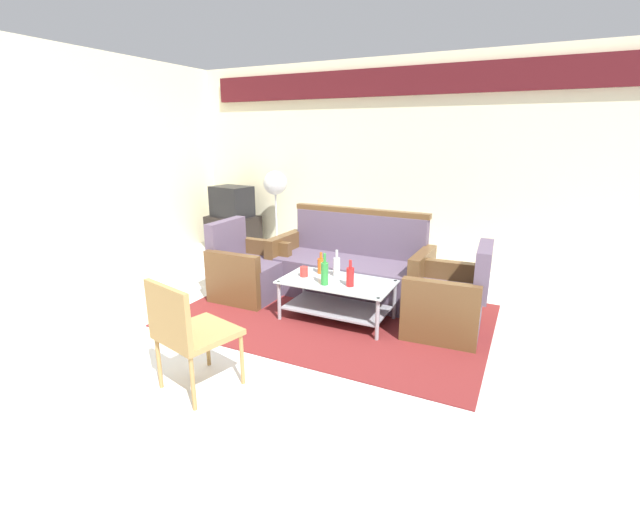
% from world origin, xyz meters
% --- Properties ---
extents(ground_plane, '(14.00, 14.00, 0.00)m').
position_xyz_m(ground_plane, '(0.00, 0.00, 0.00)').
color(ground_plane, white).
extents(wall_back, '(6.52, 0.19, 2.80)m').
position_xyz_m(wall_back, '(0.00, 3.05, 1.48)').
color(wall_back, beige).
rests_on(wall_back, ground).
extents(wall_left, '(0.12, 6.20, 2.80)m').
position_xyz_m(wall_left, '(-3.26, -0.10, 1.40)').
color(wall_left, beige).
rests_on(wall_left, ground).
extents(rug, '(3.04, 2.07, 0.01)m').
position_xyz_m(rug, '(0.13, 0.74, 0.01)').
color(rug, maroon).
rests_on(rug, ground).
extents(couch, '(1.82, 0.78, 0.96)m').
position_xyz_m(couch, '(0.04, 1.38, 0.32)').
color(couch, '#5B4C60').
rests_on(couch, rug).
extents(armchair_left, '(0.71, 0.77, 0.85)m').
position_xyz_m(armchair_left, '(-0.98, 0.83, 0.29)').
color(armchair_left, '#5B4C60').
rests_on(armchair_left, rug).
extents(armchair_right, '(0.74, 0.80, 0.85)m').
position_xyz_m(armchair_right, '(1.24, 0.89, 0.29)').
color(armchair_right, '#5B4C60').
rests_on(armchair_right, rug).
extents(coffee_table, '(1.10, 0.60, 0.40)m').
position_xyz_m(coffee_table, '(0.20, 0.67, 0.27)').
color(coffee_table, silver).
rests_on(coffee_table, rug).
extents(bottle_clear, '(0.07, 0.07, 0.28)m').
position_xyz_m(bottle_clear, '(0.14, 0.80, 0.51)').
color(bottle_clear, silver).
rests_on(bottle_clear, coffee_table).
extents(bottle_orange, '(0.07, 0.07, 0.22)m').
position_xyz_m(bottle_orange, '(-0.05, 0.82, 0.49)').
color(bottle_orange, '#D85919').
rests_on(bottle_orange, coffee_table).
extents(bottle_red, '(0.07, 0.07, 0.26)m').
position_xyz_m(bottle_red, '(0.37, 0.59, 0.51)').
color(bottle_red, red).
rests_on(bottle_red, coffee_table).
extents(bottle_green, '(0.07, 0.07, 0.31)m').
position_xyz_m(bottle_green, '(0.14, 0.52, 0.53)').
color(bottle_green, '#2D8C38').
rests_on(bottle_green, coffee_table).
extents(cup, '(0.08, 0.08, 0.10)m').
position_xyz_m(cup, '(-0.16, 0.65, 0.46)').
color(cup, red).
rests_on(cup, coffee_table).
extents(tv_stand, '(0.80, 0.50, 0.52)m').
position_xyz_m(tv_stand, '(-2.48, 2.55, 0.26)').
color(tv_stand, black).
rests_on(tv_stand, ground).
extents(television, '(0.66, 0.53, 0.48)m').
position_xyz_m(television, '(-2.48, 2.55, 0.76)').
color(television, black).
rests_on(television, tv_stand).
extents(pedestal_fan, '(0.36, 0.36, 1.27)m').
position_xyz_m(pedestal_fan, '(-1.69, 2.60, 1.01)').
color(pedestal_fan, '#2D2D33').
rests_on(pedestal_fan, ground).
extents(wicker_chair, '(0.58, 0.58, 0.84)m').
position_xyz_m(wicker_chair, '(-0.23, -0.94, 0.49)').
color(wicker_chair, '#AD844C').
rests_on(wicker_chair, ground).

